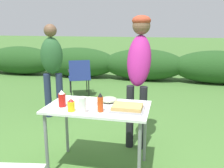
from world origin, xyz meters
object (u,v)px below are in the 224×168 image
(hot_sauce_bottle, at_px, (100,103))
(camp_chair_green_behind_table, at_px, (79,76))
(standing_person_in_navy_coat, at_px, (52,63))
(food_tray, at_px, (127,108))
(standing_person_in_gray_fleece, at_px, (139,62))
(mixing_bowl, at_px, (109,100))
(mustard_bottle, at_px, (71,105))
(paper_cup_stack, at_px, (82,105))
(plate_stack, at_px, (88,102))
(folding_table, at_px, (98,113))
(ketchup_bottle, at_px, (62,99))

(hot_sauce_bottle, bearing_deg, camp_chair_green_behind_table, 114.17)
(standing_person_in_navy_coat, relative_size, camp_chair_green_behind_table, 1.93)
(food_tray, height_order, standing_person_in_navy_coat, standing_person_in_navy_coat)
(standing_person_in_gray_fleece, bearing_deg, standing_person_in_navy_coat, 157.14)
(mixing_bowl, height_order, mustard_bottle, mustard_bottle)
(food_tray, xyz_separation_m, paper_cup_stack, (-0.43, -0.17, 0.05))
(paper_cup_stack, bearing_deg, plate_stack, 97.84)
(plate_stack, height_order, hot_sauce_bottle, hot_sauce_bottle)
(food_tray, xyz_separation_m, camp_chair_green_behind_table, (-1.57, 2.83, -0.30))
(standing_person_in_navy_coat, bearing_deg, folding_table, -72.93)
(hot_sauce_bottle, bearing_deg, standing_person_in_navy_coat, 129.27)
(mustard_bottle, relative_size, camp_chair_green_behind_table, 0.16)
(mixing_bowl, bearing_deg, standing_person_in_gray_fleece, 64.27)
(mixing_bowl, relative_size, paper_cup_stack, 1.21)
(food_tray, distance_m, camp_chair_green_behind_table, 3.25)
(paper_cup_stack, bearing_deg, mustard_bottle, 174.62)
(standing_person_in_navy_coat, bearing_deg, paper_cup_stack, -79.25)
(plate_stack, height_order, paper_cup_stack, paper_cup_stack)
(folding_table, height_order, standing_person_in_gray_fleece, standing_person_in_gray_fleece)
(food_tray, bearing_deg, standing_person_in_navy_coat, 136.40)
(plate_stack, relative_size, mixing_bowl, 1.33)
(mixing_bowl, distance_m, camp_chair_green_behind_table, 2.94)
(food_tray, distance_m, standing_person_in_navy_coat, 2.15)
(standing_person_in_navy_coat, xyz_separation_m, camp_chair_green_behind_table, (-0.02, 1.35, -0.50))
(paper_cup_stack, xyz_separation_m, standing_person_in_gray_fleece, (0.44, 0.95, 0.30))
(folding_table, xyz_separation_m, mixing_bowl, (0.08, 0.16, 0.11))
(hot_sauce_bottle, bearing_deg, mixing_bowl, 88.53)
(plate_stack, distance_m, paper_cup_stack, 0.30)
(plate_stack, relative_size, camp_chair_green_behind_table, 0.31)
(standing_person_in_gray_fleece, bearing_deg, mixing_bowl, -114.52)
(food_tray, bearing_deg, camp_chair_green_behind_table, 119.10)
(folding_table, bearing_deg, hot_sauce_bottle, -65.57)
(hot_sauce_bottle, relative_size, standing_person_in_navy_coat, 0.12)
(paper_cup_stack, relative_size, mustard_bottle, 1.21)
(mixing_bowl, distance_m, standing_person_in_navy_coat, 1.82)
(mustard_bottle, distance_m, standing_person_in_gray_fleece, 1.14)
(folding_table, bearing_deg, mixing_bowl, 63.63)
(paper_cup_stack, relative_size, hot_sauce_bottle, 0.80)
(plate_stack, distance_m, hot_sauce_bottle, 0.32)
(plate_stack, relative_size, mustard_bottle, 1.95)
(ketchup_bottle, height_order, standing_person_in_gray_fleece, standing_person_in_gray_fleece)
(plate_stack, bearing_deg, hot_sauce_bottle, -47.71)
(food_tray, distance_m, mixing_bowl, 0.34)
(paper_cup_stack, bearing_deg, camp_chair_green_behind_table, 110.96)
(camp_chair_green_behind_table, bearing_deg, mustard_bottle, -96.19)
(standing_person_in_gray_fleece, bearing_deg, mustard_bottle, -120.01)
(standing_person_in_gray_fleece, bearing_deg, food_tray, -90.00)
(mixing_bowl, xyz_separation_m, mustard_bottle, (-0.30, -0.38, 0.03))
(plate_stack, relative_size, standing_person_in_gray_fleece, 0.15)
(mixing_bowl, relative_size, ketchup_bottle, 1.07)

